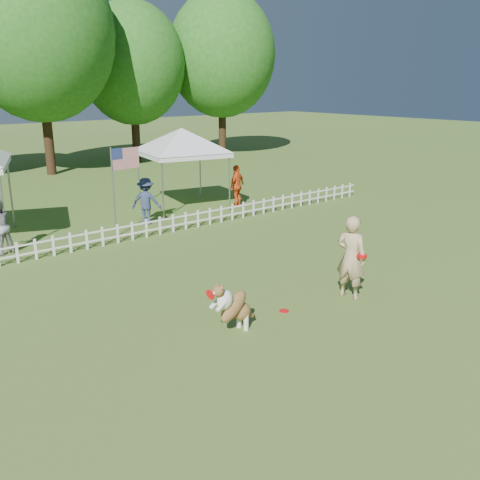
# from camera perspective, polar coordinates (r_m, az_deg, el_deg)

# --- Properties ---
(ground) EXTENTS (120.00, 120.00, 0.00)m
(ground) POSITION_cam_1_polar(r_m,az_deg,el_deg) (11.53, 4.51, -7.87)
(ground) COLOR #3A6720
(ground) RESTS_ON ground
(picket_fence) EXTENTS (22.00, 0.08, 0.60)m
(picket_fence) POSITION_cam_1_polar(r_m,az_deg,el_deg) (16.86, -12.16, 0.81)
(picket_fence) COLOR white
(picket_fence) RESTS_ON ground
(handler) EXTENTS (0.62, 0.79, 1.93)m
(handler) POSITION_cam_1_polar(r_m,az_deg,el_deg) (12.27, 11.76, -1.83)
(handler) COLOR tan
(handler) RESTS_ON ground
(dog) EXTENTS (1.11, 0.46, 1.12)m
(dog) POSITION_cam_1_polar(r_m,az_deg,el_deg) (10.47, -0.64, -7.06)
(dog) COLOR brown
(dog) RESTS_ON ground
(frisbee_on_turf) EXTENTS (0.25, 0.25, 0.02)m
(frisbee_on_turf) POSITION_cam_1_polar(r_m,az_deg,el_deg) (11.66, 4.72, -7.54)
(frisbee_on_turf) COLOR red
(frisbee_on_turf) RESTS_ON ground
(canopy_tent_right) EXTENTS (3.43, 3.43, 3.02)m
(canopy_tent_right) POSITION_cam_1_polar(r_m,az_deg,el_deg) (21.00, -6.13, 7.51)
(canopy_tent_right) COLOR silver
(canopy_tent_right) RESTS_ON ground
(flag_pole) EXTENTS (1.10, 0.24, 2.85)m
(flag_pole) POSITION_cam_1_polar(r_m,az_deg,el_deg) (17.24, -13.33, 4.91)
(flag_pole) COLOR gray
(flag_pole) RESTS_ON ground
(spectator_b) EXTENTS (1.16, 1.16, 1.61)m
(spectator_b) POSITION_cam_1_polar(r_m,az_deg,el_deg) (18.78, -9.97, 4.10)
(spectator_b) COLOR navy
(spectator_b) RESTS_ON ground
(spectator_c) EXTENTS (1.04, 0.70, 1.65)m
(spectator_c) POSITION_cam_1_polar(r_m,az_deg,el_deg) (21.21, -0.34, 5.80)
(spectator_c) COLOR #E6501B
(spectator_c) RESTS_ON ground
(tree_center_right) EXTENTS (7.60, 7.60, 12.60)m
(tree_center_right) POSITION_cam_1_polar(r_m,az_deg,el_deg) (30.38, -20.59, 18.40)
(tree_center_right) COLOR #245919
(tree_center_right) RESTS_ON ground
(tree_right) EXTENTS (6.20, 6.20, 10.40)m
(tree_right) POSITION_cam_1_polar(r_m,az_deg,el_deg) (34.18, -11.38, 16.90)
(tree_right) COLOR #245919
(tree_right) RESTS_ON ground
(tree_far_right) EXTENTS (7.00, 7.00, 11.40)m
(tree_far_right) POSITION_cam_1_polar(r_m,az_deg,el_deg) (36.64, -1.95, 17.93)
(tree_far_right) COLOR #245919
(tree_far_right) RESTS_ON ground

